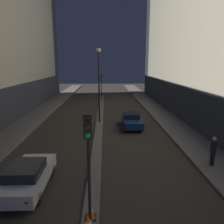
{
  "coord_description": "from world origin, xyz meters",
  "views": [
    {
      "loc": [
        0.64,
        -3.91,
        6.24
      ],
      "look_at": [
        1.44,
        21.92,
        0.5
      ],
      "focal_mm": 35.0,
      "sensor_mm": 36.0,
      "label": 1
    }
  ],
  "objects": [
    {
      "name": "pedestrian_on_right_sidewalk",
      "position": [
        7.15,
        8.27,
        1.12
      ],
      "size": [
        0.36,
        0.36,
        1.8
      ],
      "color": "black",
      "rests_on": "sidewalk_right"
    },
    {
      "name": "traffic_light_mid",
      "position": [
        0.0,
        32.61,
        3.33
      ],
      "size": [
        0.32,
        0.42,
        4.37
      ],
      "color": "black",
      "rests_on": "median_strip"
    },
    {
      "name": "traffic_light_near",
      "position": [
        0.0,
        3.64,
        3.33
      ],
      "size": [
        0.32,
        0.42,
        4.37
      ],
      "color": "black",
      "rests_on": "median_strip"
    },
    {
      "name": "building_right",
      "position": [
        12.01,
        21.19,
        11.6
      ],
      "size": [
        6.01,
        42.38,
        23.19
      ],
      "color": "#2D333D",
      "rests_on": "ground"
    },
    {
      "name": "traffic_cone_near",
      "position": [
        -0.01,
        3.11,
        0.44
      ],
      "size": [
        0.47,
        0.47,
        0.65
      ],
      "color": "black",
      "rests_on": "median_strip"
    },
    {
      "name": "car_right_lane",
      "position": [
        3.27,
        17.11,
        0.72
      ],
      "size": [
        1.75,
        4.3,
        1.4
      ],
      "color": "navy",
      "rests_on": "ground"
    },
    {
      "name": "street_lamp",
      "position": [
        0.0,
        18.73,
        5.12
      ],
      "size": [
        0.47,
        0.47,
        7.68
      ],
      "color": "black",
      "rests_on": "median_strip"
    },
    {
      "name": "car_left_lane",
      "position": [
        -3.27,
        6.16,
        0.75
      ],
      "size": [
        1.86,
        4.32,
        1.46
      ],
      "color": "silver",
      "rests_on": "ground"
    },
    {
      "name": "traffic_cone_far",
      "position": [
        0.01,
        3.82,
        0.39
      ],
      "size": [
        0.46,
        0.46,
        0.56
      ],
      "color": "black",
      "rests_on": "median_strip"
    },
    {
      "name": "median_strip",
      "position": [
        0.0,
        19.96,
        0.06
      ],
      "size": [
        0.72,
        37.92,
        0.12
      ],
      "color": "#66605B",
      "rests_on": "ground"
    }
  ]
}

